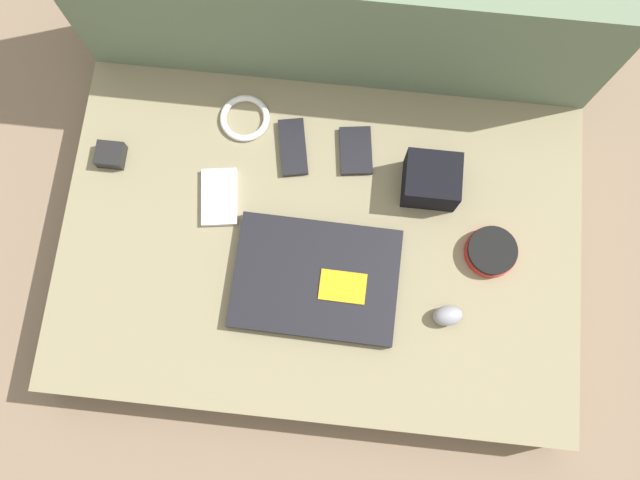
% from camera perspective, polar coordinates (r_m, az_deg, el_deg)
% --- Properties ---
extents(ground_plane, '(8.00, 8.00, 0.00)m').
position_cam_1_polar(ground_plane, '(1.38, 0.00, -1.42)').
color(ground_plane, '#7A6651').
extents(couch_seat, '(1.05, 0.69, 0.13)m').
position_cam_1_polar(couch_seat, '(1.31, 0.00, -0.84)').
color(couch_seat, '#847A5B').
rests_on(couch_seat, ground_plane).
extents(couch_backrest, '(1.05, 0.20, 0.44)m').
position_cam_1_polar(couch_backrest, '(1.35, 2.12, 19.47)').
color(couch_backrest, '#60755B').
rests_on(couch_backrest, ground_plane).
extents(laptop, '(0.33, 0.24, 0.03)m').
position_cam_1_polar(laptop, '(1.22, -0.46, -3.54)').
color(laptop, black).
rests_on(laptop, couch_seat).
extents(computer_mouse, '(0.06, 0.05, 0.04)m').
position_cam_1_polar(computer_mouse, '(1.23, 11.60, -6.79)').
color(computer_mouse, gray).
rests_on(computer_mouse, couch_seat).
extents(speaker_puck, '(0.10, 0.10, 0.03)m').
position_cam_1_polar(speaker_puck, '(1.28, 15.38, -1.02)').
color(speaker_puck, red).
rests_on(speaker_puck, couch_seat).
extents(phone_silver, '(0.08, 0.13, 0.01)m').
position_cam_1_polar(phone_silver, '(1.31, -2.48, 8.47)').
color(phone_silver, black).
rests_on(phone_silver, couch_seat).
extents(phone_black, '(0.08, 0.11, 0.01)m').
position_cam_1_polar(phone_black, '(1.30, 3.30, 8.15)').
color(phone_black, black).
rests_on(phone_black, couch_seat).
extents(phone_small, '(0.09, 0.13, 0.01)m').
position_cam_1_polar(phone_small, '(1.29, -9.18, 3.90)').
color(phone_small, silver).
rests_on(phone_small, couch_seat).
extents(camera_pouch, '(0.11, 0.10, 0.08)m').
position_cam_1_polar(camera_pouch, '(1.26, 10.14, 5.40)').
color(camera_pouch, black).
rests_on(camera_pouch, couch_seat).
extents(charger_brick, '(0.06, 0.05, 0.03)m').
position_cam_1_polar(charger_brick, '(1.36, -18.60, 7.38)').
color(charger_brick, black).
rests_on(charger_brick, couch_seat).
extents(cable_coil, '(0.10, 0.10, 0.01)m').
position_cam_1_polar(cable_coil, '(1.34, -6.90, 11.01)').
color(cable_coil, white).
rests_on(cable_coil, couch_seat).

